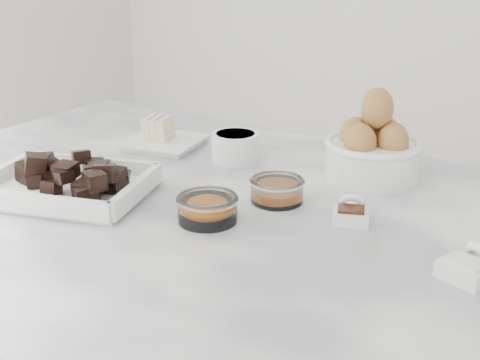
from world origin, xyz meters
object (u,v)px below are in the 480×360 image
at_px(sugar_ramekin, 235,146).
at_px(salt_spoon, 470,266).
at_px(vanilla_spoon, 351,212).
at_px(egg_bowl, 373,149).
at_px(honey_bowl, 277,190).
at_px(chocolate_dish, 66,180).
at_px(butter_plate, 163,137).
at_px(zest_bowl, 207,208).

distance_m(sugar_ramekin, salt_spoon, 0.50).
bearing_deg(vanilla_spoon, sugar_ramekin, 155.67).
xyz_separation_m(egg_bowl, honey_bowl, (-0.07, -0.17, -0.03)).
distance_m(sugar_ramekin, egg_bowl, 0.24).
relative_size(egg_bowl, salt_spoon, 1.94).
bearing_deg(vanilla_spoon, honey_bowl, 178.03).
relative_size(chocolate_dish, egg_bowl, 1.83).
relative_size(butter_plate, zest_bowl, 1.77).
height_order(chocolate_dish, zest_bowl, chocolate_dish).
bearing_deg(butter_plate, salt_spoon, -17.29).
xyz_separation_m(egg_bowl, salt_spoon, (0.23, -0.25, -0.03)).
xyz_separation_m(sugar_ramekin, salt_spoon, (0.46, -0.20, -0.01)).
height_order(chocolate_dish, salt_spoon, chocolate_dish).
bearing_deg(sugar_ramekin, zest_bowl, -64.34).
xyz_separation_m(chocolate_dish, butter_plate, (-0.04, 0.27, -0.01)).
bearing_deg(butter_plate, chocolate_dish, -81.93).
height_order(egg_bowl, zest_bowl, egg_bowl).
bearing_deg(zest_bowl, egg_bowl, 67.79).
bearing_deg(salt_spoon, zest_bowl, -173.65).
relative_size(butter_plate, honey_bowl, 1.87).
height_order(zest_bowl, salt_spoon, salt_spoon).
relative_size(sugar_ramekin, salt_spoon, 1.04).
xyz_separation_m(chocolate_dish, salt_spoon, (0.58, 0.08, -0.01)).
relative_size(chocolate_dish, salt_spoon, 3.54).
bearing_deg(vanilla_spoon, chocolate_dish, -158.99).
relative_size(sugar_ramekin, vanilla_spoon, 1.16).
distance_m(chocolate_dish, egg_bowl, 0.48).
height_order(butter_plate, honey_bowl, butter_plate).
bearing_deg(zest_bowl, salt_spoon, 6.35).
distance_m(egg_bowl, salt_spoon, 0.34).
bearing_deg(egg_bowl, chocolate_dish, -136.79).
bearing_deg(sugar_ramekin, egg_bowl, 12.56).
distance_m(chocolate_dish, sugar_ramekin, 0.30).
relative_size(honey_bowl, zest_bowl, 0.95).
height_order(honey_bowl, vanilla_spoon, vanilla_spoon).
bearing_deg(zest_bowl, chocolate_dish, -170.00).
xyz_separation_m(zest_bowl, vanilla_spoon, (0.16, 0.11, -0.01)).
bearing_deg(egg_bowl, honey_bowl, -113.52).
bearing_deg(vanilla_spoon, salt_spoon, -21.67).
bearing_deg(egg_bowl, zest_bowl, -112.21).
xyz_separation_m(honey_bowl, salt_spoon, (0.30, -0.08, -0.00)).
height_order(zest_bowl, vanilla_spoon, same).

